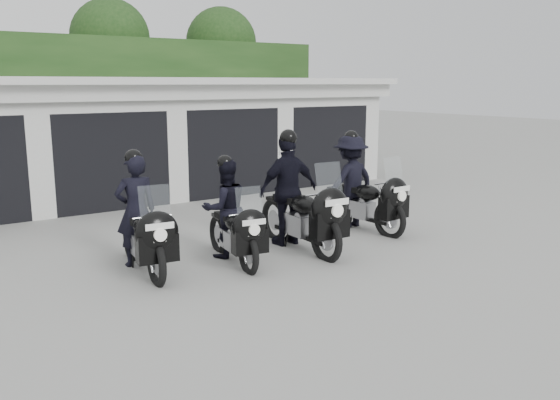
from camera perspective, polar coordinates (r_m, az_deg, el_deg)
ground at (r=9.08m, az=-4.08°, el=-7.04°), size 80.00×80.00×0.00m
garage_block at (r=16.17m, az=-18.81°, el=5.61°), size 16.40×6.80×2.96m
background_vegetation at (r=20.91m, az=-21.74°, el=10.25°), size 20.00×3.90×5.80m
police_bike_a at (r=9.25m, az=-13.19°, el=-2.12°), size 0.80×2.18×1.90m
police_bike_b at (r=9.61m, az=-4.88°, el=-1.46°), size 0.90×2.00×1.75m
police_bike_c at (r=10.28m, az=1.40°, el=0.31°), size 1.18×2.43×2.12m
police_bike_d at (r=11.76m, az=7.37°, el=1.36°), size 1.22×2.28×1.98m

